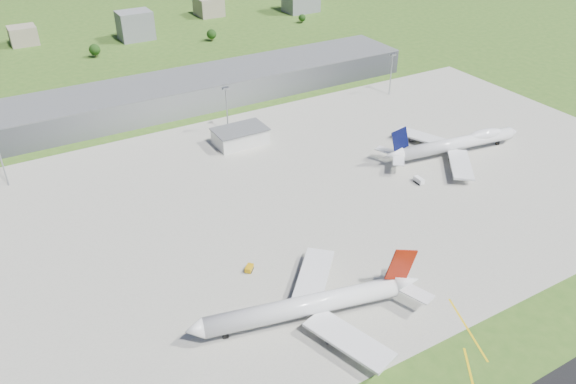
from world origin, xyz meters
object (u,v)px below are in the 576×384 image
airliner_red_twin (312,305)px  airliner_blue_quad (457,144)px  van_white_near (419,181)px  tug_yellow (249,269)px  van_white_far (423,139)px

airliner_red_twin → airliner_blue_quad: bearing=-140.7°
airliner_red_twin → van_white_near: airliner_red_twin is taller
airliner_red_twin → van_white_near: size_ratio=14.18×
airliner_red_twin → airliner_blue_quad: 138.82m
airliner_red_twin → tug_yellow: bearing=-65.5°
airliner_blue_quad → tug_yellow: size_ratio=17.49×
airliner_red_twin → tug_yellow: size_ratio=17.47×
airliner_blue_quad → van_white_near: 38.16m
airliner_blue_quad → tug_yellow: (-130.90, -30.00, -4.67)m
tug_yellow → van_white_near: size_ratio=0.81×
van_white_far → airliner_blue_quad: bearing=-115.6°
airliner_red_twin → airliner_blue_quad: (124.32, 61.78, -0.08)m
airliner_red_twin → airliner_blue_quad: size_ratio=1.00×
tug_yellow → airliner_blue_quad: bearing=-32.2°
airliner_blue_quad → van_white_far: (-4.46, 19.17, -4.38)m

